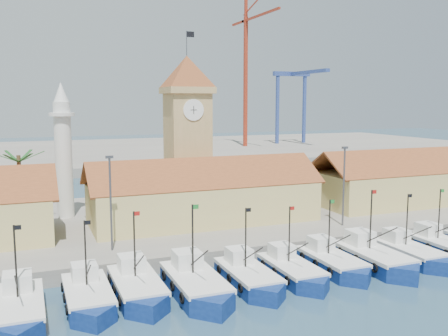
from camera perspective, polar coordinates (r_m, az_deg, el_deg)
name	(u,v)px	position (r m, az deg, el deg)	size (l,w,h in m)	color
ground	(284,292)	(42.41, 6.90, -13.88)	(400.00, 400.00, 0.00)	#1E3D52
quay	(193,219)	(63.34, -3.56, -5.89)	(140.00, 32.00, 1.50)	gray
terminal	(99,153)	(146.55, -14.09, 1.66)	(240.00, 80.00, 2.00)	gray
boat_0	(18,312)	(39.39, -22.47, -14.98)	(3.49, 9.55, 7.23)	navy
boat_1	(88,298)	(40.34, -15.25, -14.16)	(3.34, 9.16, 6.93)	navy
boat_2	(138,289)	(41.17, -9.83, -13.50)	(3.50, 9.59, 7.26)	navy
boat_3	(197,286)	(41.08, -3.14, -13.37)	(3.73, 10.22, 7.73)	navy
boat_4	(250,279)	(42.98, 2.94, -12.51)	(3.37, 9.24, 6.99)	navy
boat_5	(293,272)	(44.92, 7.92, -11.71)	(3.26, 8.94, 6.76)	navy
boat_6	(333,264)	(47.64, 12.40, -10.65)	(3.34, 9.16, 6.93)	navy
boat_7	(376,260)	(49.57, 16.95, -9.99)	(3.71, 10.17, 7.70)	navy
boat_8	(412,254)	(52.62, 20.64, -9.21)	(3.34, 9.16, 6.93)	navy
boat_9	(444,247)	(56.22, 23.82, -8.30)	(3.38, 9.27, 7.01)	navy
hall_center	(203,200)	(58.94, -2.37, -3.68)	(27.04, 10.13, 7.61)	tan
hall_right	(417,184)	(75.62, 21.17, -1.69)	(31.20, 10.13, 7.61)	tan
clock_tower	(187,130)	(63.60, -4.20, 4.38)	(5.80, 5.80, 22.70)	tan
minaret	(63,150)	(62.98, -17.89, 1.97)	(3.00, 3.00, 16.30)	silver
palm_tree	(20,184)	(61.29, -22.29, -1.66)	(5.60, 5.03, 8.39)	brown
lamp_posts	(234,190)	(51.32, 1.10, -2.53)	(80.70, 0.25, 9.03)	#3F3F44
crane_red_right	(247,63)	(152.34, 2.67, 11.95)	(1.00, 31.27, 45.58)	#9E2C18
gantry	(297,88)	(162.91, 8.29, 9.09)	(13.00, 22.00, 23.20)	#2F468F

